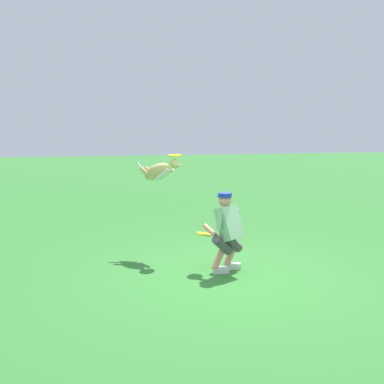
{
  "coord_description": "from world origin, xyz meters",
  "views": [
    {
      "loc": [
        1.97,
        6.26,
        2.33
      ],
      "look_at": [
        0.47,
        -0.85,
        1.24
      ],
      "focal_mm": 40.12,
      "sensor_mm": 36.0,
      "label": 1
    }
  ],
  "objects_px": {
    "person": "(227,230)",
    "frisbee_flying": "(175,155)",
    "frisbee_held": "(204,234)",
    "dog": "(159,171)"
  },
  "relations": [
    {
      "from": "person",
      "to": "frisbee_flying",
      "type": "distance_m",
      "value": 1.73
    },
    {
      "from": "frisbee_held",
      "to": "dog",
      "type": "bearing_deg",
      "value": -64.24
    },
    {
      "from": "dog",
      "to": "frisbee_held",
      "type": "relative_size",
      "value": 3.16
    },
    {
      "from": "person",
      "to": "dog",
      "type": "relative_size",
      "value": 1.65
    },
    {
      "from": "person",
      "to": "frisbee_flying",
      "type": "bearing_deg",
      "value": 0.91
    },
    {
      "from": "dog",
      "to": "frisbee_held",
      "type": "xyz_separation_m",
      "value": [
        -0.57,
        1.17,
        -0.93
      ]
    },
    {
      "from": "person",
      "to": "frisbee_flying",
      "type": "xyz_separation_m",
      "value": [
        0.66,
        -1.11,
        1.14
      ]
    },
    {
      "from": "dog",
      "to": "frisbee_flying",
      "type": "distance_m",
      "value": 0.44
    },
    {
      "from": "person",
      "to": "frisbee_held",
      "type": "xyz_separation_m",
      "value": [
        0.36,
        -0.14,
        -0.09
      ]
    },
    {
      "from": "person",
      "to": "frisbee_flying",
      "type": "relative_size",
      "value": 5.48
    }
  ]
}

